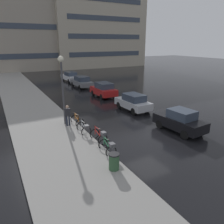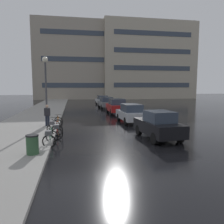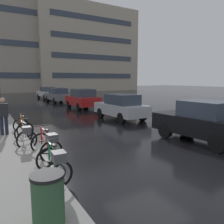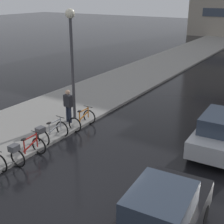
{
  "view_description": "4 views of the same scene",
  "coord_description": "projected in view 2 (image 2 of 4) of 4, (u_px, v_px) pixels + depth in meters",
  "views": [
    {
      "loc": [
        -8.91,
        -10.87,
        6.21
      ],
      "look_at": [
        -1.41,
        2.77,
        1.19
      ],
      "focal_mm": 35.0,
      "sensor_mm": 36.0,
      "label": 1
    },
    {
      "loc": [
        -2.47,
        -12.28,
        3.08
      ],
      "look_at": [
        0.12,
        2.2,
        1.34
      ],
      "focal_mm": 35.0,
      "sensor_mm": 36.0,
      "label": 2
    },
    {
      "loc": [
        -5.02,
        -5.93,
        2.47
      ],
      "look_at": [
        0.41,
        3.3,
        0.89
      ],
      "focal_mm": 35.0,
      "sensor_mm": 36.0,
      "label": 3
    },
    {
      "loc": [
        4.73,
        -6.09,
        5.91
      ],
      "look_at": [
        -1.17,
        3.09,
        1.7
      ],
      "focal_mm": 50.0,
      "sensor_mm": 36.0,
      "label": 4
    }
  ],
  "objects": [
    {
      "name": "car_grey",
      "position": [
        106.0,
        102.0,
        30.88
      ],
      "size": [
        1.99,
        4.41,
        1.57
      ],
      "color": "slate",
      "rests_on": "ground"
    },
    {
      "name": "trash_bin",
      "position": [
        33.0,
        146.0,
        9.47
      ],
      "size": [
        0.55,
        0.55,
        0.99
      ],
      "color": "#2D5133",
      "rests_on": "ground"
    },
    {
      "name": "streetlamp",
      "position": [
        46.0,
        79.0,
        16.31
      ],
      "size": [
        0.43,
        0.43,
        5.26
      ],
      "color": "#424247",
      "rests_on": "ground"
    },
    {
      "name": "bicycle_third",
      "position": [
        53.0,
        126.0,
        14.45
      ],
      "size": [
        0.78,
        1.43,
        0.97
      ],
      "color": "black",
      "rests_on": "ground"
    },
    {
      "name": "ground_plane",
      "position": [
        117.0,
        139.0,
        12.8
      ],
      "size": [
        140.0,
        140.0,
        0.0
      ],
      "primitive_type": "plane",
      "color": "black"
    },
    {
      "name": "bicycle_farthest",
      "position": [
        58.0,
        122.0,
        16.38
      ],
      "size": [
        0.73,
        1.19,
        0.92
      ],
      "color": "black",
      "rests_on": "ground"
    },
    {
      "name": "bicycle_nearest",
      "position": [
        50.0,
        137.0,
        11.22
      ],
      "size": [
        0.74,
        1.38,
        0.97
      ],
      "color": "black",
      "rests_on": "ground"
    },
    {
      "name": "car_red",
      "position": [
        117.0,
        106.0,
        24.49
      ],
      "size": [
        1.91,
        3.77,
        1.69
      ],
      "color": "#AD1919",
      "rests_on": "ground"
    },
    {
      "name": "car_silver",
      "position": [
        131.0,
        113.0,
        18.49
      ],
      "size": [
        1.89,
        3.9,
        1.59
      ],
      "color": "#B2B5BA",
      "rests_on": "ground"
    },
    {
      "name": "car_white",
      "position": [
        102.0,
        100.0,
        36.35
      ],
      "size": [
        2.0,
        4.47,
        1.54
      ],
      "color": "silver",
      "rests_on": "ground"
    },
    {
      "name": "bicycle_second",
      "position": [
        57.0,
        130.0,
        12.86
      ],
      "size": [
        0.76,
        1.44,
        0.99
      ],
      "color": "black",
      "rests_on": "ground"
    },
    {
      "name": "sidewalk_kerb",
      "position": [
        37.0,
        117.0,
        21.52
      ],
      "size": [
        4.8,
        60.0,
        0.14
      ],
      "primitive_type": "cube",
      "color": "gray",
      "rests_on": "ground"
    },
    {
      "name": "building_facade_side",
      "position": [
        147.0,
        61.0,
        55.74
      ],
      "size": [
        23.12,
        8.47,
        18.78
      ],
      "color": "#B2A893",
      "rests_on": "ground"
    },
    {
      "name": "car_black",
      "position": [
        158.0,
        125.0,
        12.79
      ],
      "size": [
        1.97,
        3.89,
        1.65
      ],
      "color": "black",
      "rests_on": "ground"
    },
    {
      "name": "building_facade_main",
      "position": [
        83.0,
        62.0,
        54.79
      ],
      "size": [
        23.04,
        9.95,
        18.42
      ],
      "color": "#9E9384",
      "rests_on": "ground"
    },
    {
      "name": "pedestrian",
      "position": [
        47.0,
        115.0,
        16.12
      ],
      "size": [
        0.43,
        0.29,
        1.73
      ],
      "color": "#1E2333",
      "rests_on": "ground"
    }
  ]
}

